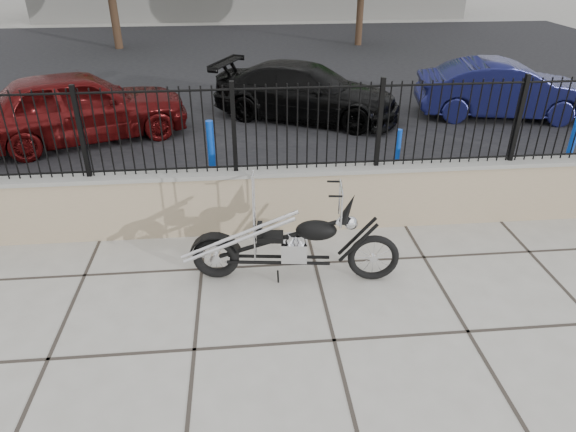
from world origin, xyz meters
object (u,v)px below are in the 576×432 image
(chopper_motorcycle, at_px, (290,228))
(car_blue, at_px, (504,90))
(car_black, at_px, (306,92))
(car_red, at_px, (80,106))

(chopper_motorcycle, relative_size, car_blue, 0.62)
(car_black, xyz_separation_m, car_blue, (4.66, -0.34, 0.02))
(car_red, distance_m, car_blue, 9.57)
(car_red, distance_m, car_black, 5.00)
(chopper_motorcycle, distance_m, car_blue, 8.37)
(car_red, xyz_separation_m, car_black, (4.89, 1.03, -0.11))
(chopper_motorcycle, distance_m, car_black, 6.57)
(car_black, height_order, car_blue, car_blue)
(car_black, bearing_deg, car_blue, -69.35)
(car_red, xyz_separation_m, car_blue, (9.55, 0.69, -0.08))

